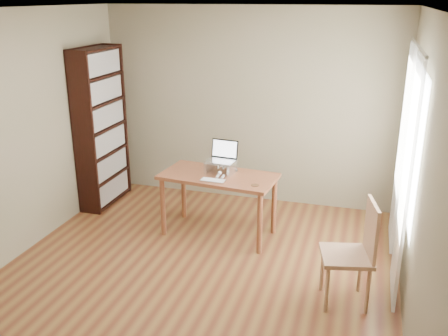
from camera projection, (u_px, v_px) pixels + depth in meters
The scene contains 10 objects.
room at pixel (194, 156), 4.62m from camera, with size 4.04×4.54×2.64m.
bookshelf at pixel (101, 128), 6.60m from camera, with size 0.30×0.90×2.10m.
curtains at pixel (404, 162), 4.87m from camera, with size 0.03×1.90×2.25m.
desk at pixel (219, 183), 5.78m from camera, with size 1.38×0.79×0.75m.
laptop_stand at pixel (221, 166), 5.79m from camera, with size 0.32×0.25×0.13m.
laptop at pixel (222, 156), 5.81m from camera, with size 0.35×0.30×0.23m.
keyboard at pixel (213, 181), 5.55m from camera, with size 0.28×0.13×0.02m.
coaster at pixel (255, 185), 5.43m from camera, with size 0.09×0.09×0.01m, color #55321D.
cat at pixel (224, 167), 5.82m from camera, with size 0.24×0.48×0.15m.
chair at pixel (356, 251), 4.47m from camera, with size 0.53×0.53×1.00m.
Camera 1 is at (1.56, -4.12, 2.71)m, focal length 40.00 mm.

